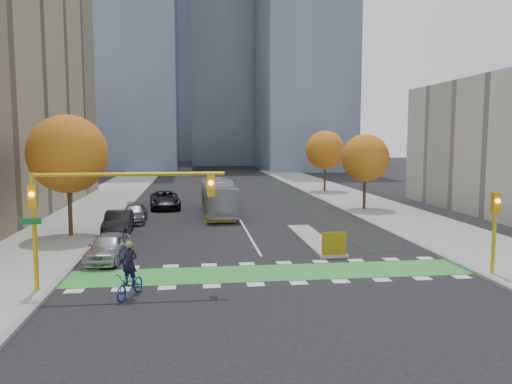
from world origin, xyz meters
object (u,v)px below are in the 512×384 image
object	(u,v)px
parked_car_b	(118,223)
parked_car_c	(134,214)
cyclist	(130,279)
bus	(219,197)
tree_east_far	(325,150)
traffic_signal_west	(96,199)
tree_west	(68,154)
tree_east_near	(365,158)
parked_car_a	(108,247)
parked_car_d	(165,200)
traffic_signal_east	(495,221)
hazard_board	(334,244)

from	to	relation	value
parked_car_b	parked_car_c	world-z (taller)	parked_car_b
cyclist	bus	xyz separation A→B (m)	(4.88, 22.71, 0.73)
cyclist	bus	distance (m)	23.24
tree_east_far	traffic_signal_west	distance (m)	43.61
traffic_signal_west	bus	bearing A→B (deg)	73.64
bus	cyclist	bearing A→B (deg)	-103.47
cyclist	tree_west	bearing A→B (deg)	134.62
tree_east_near	parked_car_a	world-z (taller)	tree_east_near
tree_east_far	traffic_signal_west	world-z (taller)	tree_east_far
parked_car_a	parked_car_c	xyz separation A→B (m)	(-0.11, 12.86, -0.07)
cyclist	parked_car_d	distance (m)	27.14
bus	parked_car_d	bearing A→B (deg)	136.67
tree_east_far	tree_east_near	bearing A→B (deg)	-91.79
traffic_signal_east	parked_car_b	world-z (taller)	traffic_signal_east
traffic_signal_east	cyclist	distance (m)	17.09
cyclist	bus	size ratio (longest dim) A/B	0.22
tree_west	parked_car_c	distance (m)	8.42
hazard_board	parked_car_c	world-z (taller)	hazard_board
tree_east_near	tree_east_far	world-z (taller)	tree_east_far
cyclist	parked_car_b	bearing A→B (deg)	122.38
parked_car_a	parked_car_d	xyz separation A→B (m)	(1.89, 20.59, 0.06)
tree_east_near	parked_car_d	xyz separation A→B (m)	(-18.50, 3.59, -4.04)
tree_west	bus	xyz separation A→B (m)	(10.43, 9.15, -4.09)
parked_car_a	parked_car_d	world-z (taller)	parked_car_d
tree_west	parked_car_d	world-z (taller)	tree_west
traffic_signal_west	tree_east_far	bearing A→B (deg)	62.05
hazard_board	parked_car_d	world-z (taller)	parked_car_d
traffic_signal_west	parked_car_c	size ratio (longest dim) A/B	1.79
tree_east_near	parked_car_d	size ratio (longest dim) A/B	1.19
hazard_board	parked_car_d	bearing A→B (deg)	116.15
parked_car_d	parked_car_a	bearing A→B (deg)	-100.89
hazard_board	cyclist	world-z (taller)	cyclist
parked_car_d	parked_car_c	bearing A→B (deg)	-110.18
tree_east_near	parked_car_d	bearing A→B (deg)	169.02
tree_west	cyclist	bearing A→B (deg)	-67.73
bus	parked_car_a	world-z (taller)	bus
tree_west	parked_car_c	size ratio (longest dim) A/B	1.73
tree_east_far	cyclist	bearing A→B (deg)	-115.60
tree_east_near	tree_east_far	size ratio (longest dim) A/B	0.92
tree_east_near	traffic_signal_west	xyz separation A→B (m)	(-19.93, -22.51, -0.83)
traffic_signal_west	parked_car_b	xyz separation A→B (m)	(-1.07, 13.37, -3.23)
hazard_board	parked_car_a	xyz separation A→B (m)	(-12.39, 0.80, -0.03)
parked_car_c	tree_east_near	bearing A→B (deg)	10.44
tree_east_far	parked_car_a	world-z (taller)	tree_east_far
traffic_signal_west	traffic_signal_east	world-z (taller)	traffic_signal_west
hazard_board	bus	distance (m)	17.86
parked_car_d	tree_east_near	bearing A→B (deg)	-16.62
cyclist	parked_car_c	distance (m)	19.52
tree_west	bus	world-z (taller)	tree_west
tree_east_far	hazard_board	bearing A→B (deg)	-104.12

